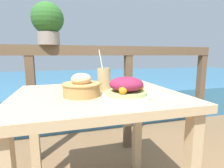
{
  "coord_description": "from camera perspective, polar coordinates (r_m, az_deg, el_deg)",
  "views": [
    {
      "loc": [
        -0.19,
        -0.96,
        0.98
      ],
      "look_at": [
        0.07,
        -0.07,
        0.83
      ],
      "focal_mm": 28.0,
      "sensor_mm": 36.0,
      "label": 1
    }
  ],
  "objects": [
    {
      "name": "knife",
      "position": [
        0.99,
        16.78,
        -3.27
      ],
      "size": [
        0.03,
        0.18,
        0.0
      ],
      "color": "silver",
      "rests_on": "patio_table"
    },
    {
      "name": "salad_plate",
      "position": [
        0.86,
        4.65,
        -1.76
      ],
      "size": [
        0.24,
        0.24,
        0.11
      ],
      "color": "silver",
      "rests_on": "patio_table"
    },
    {
      "name": "patio_table",
      "position": [
        1.04,
        -4.61,
        -9.7
      ],
      "size": [
        0.92,
        0.76,
        0.77
      ],
      "color": "tan",
      "rests_on": "ground_plane"
    },
    {
      "name": "potted_plant",
      "position": [
        1.67,
        -20.23,
        18.58
      ],
      "size": [
        0.27,
        0.27,
        0.36
      ],
      "color": "gray",
      "rests_on": "railing_fence"
    },
    {
      "name": "fork",
      "position": [
        0.95,
        15.6,
        -3.78
      ],
      "size": [
        0.04,
        0.18,
        0.0
      ],
      "color": "silver",
      "rests_on": "patio_table"
    },
    {
      "name": "sea_backdrop",
      "position": [
        4.22,
        -13.25,
        -1.02
      ],
      "size": [
        12.0,
        4.0,
        0.46
      ],
      "color": "teal",
      "rests_on": "ground_plane"
    },
    {
      "name": "bread_basket",
      "position": [
        0.93,
        -9.94,
        -0.93
      ],
      "size": [
        0.2,
        0.2,
        0.12
      ],
      "color": "#AD7F47",
      "rests_on": "patio_table"
    },
    {
      "name": "railing_fence",
      "position": [
        1.67,
        -9.4,
        1.81
      ],
      "size": [
        2.8,
        0.08,
        1.07
      ],
      "color": "brown",
      "rests_on": "ground_plane"
    },
    {
      "name": "drink_glass",
      "position": [
        1.06,
        -2.65,
        1.55
      ],
      "size": [
        0.08,
        0.08,
        0.25
      ],
      "color": "tan",
      "rests_on": "patio_table"
    }
  ]
}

